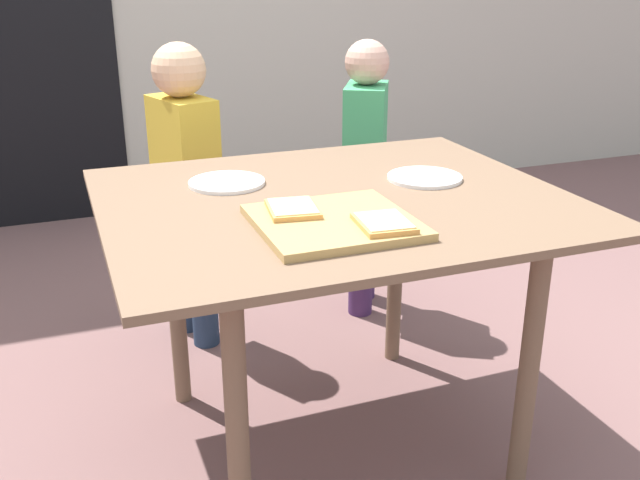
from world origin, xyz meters
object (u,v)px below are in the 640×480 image
(cutting_board, at_px, (334,222))
(plate_white_left, at_px, (227,182))
(child_right, at_px, (365,163))
(pizza_slice_near_right, at_px, (383,223))
(pizza_slice_far_left, at_px, (293,208))
(plate_white_right, at_px, (425,177))
(dining_table, at_px, (335,233))
(child_left, at_px, (186,176))

(cutting_board, xyz_separation_m, plate_white_left, (-0.14, 0.39, -0.00))
(child_right, bearing_deg, pizza_slice_near_right, -112.23)
(pizza_slice_far_left, distance_m, plate_white_right, 0.46)
(child_right, bearing_deg, dining_table, -118.95)
(plate_white_right, xyz_separation_m, child_right, (0.14, 0.70, -0.15))
(child_left, bearing_deg, dining_table, -72.46)
(cutting_board, distance_m, child_right, 1.09)
(dining_table, height_order, plate_white_left, plate_white_left)
(pizza_slice_near_right, xyz_separation_m, child_right, (0.42, 1.03, -0.17))
(pizza_slice_near_right, bearing_deg, cutting_board, 133.58)
(plate_white_right, xyz_separation_m, child_left, (-0.51, 0.68, -0.13))
(plate_white_left, bearing_deg, child_left, 91.13)
(plate_white_right, bearing_deg, pizza_slice_far_left, -157.58)
(cutting_board, distance_m, pizza_slice_near_right, 0.11)
(cutting_board, height_order, plate_white_left, cutting_board)
(pizza_slice_near_right, bearing_deg, plate_white_right, 49.94)
(cutting_board, xyz_separation_m, pizza_slice_far_left, (-0.07, 0.07, 0.02))
(cutting_board, relative_size, child_left, 0.33)
(dining_table, relative_size, cutting_board, 3.36)
(plate_white_left, bearing_deg, dining_table, -41.73)
(pizza_slice_far_left, height_order, plate_white_right, pizza_slice_far_left)
(child_right, bearing_deg, cutting_board, -117.75)
(cutting_board, relative_size, child_right, 0.33)
(cutting_board, xyz_separation_m, child_left, (-0.15, 0.93, -0.13))
(pizza_slice_far_left, bearing_deg, cutting_board, -47.24)
(plate_white_left, relative_size, child_right, 0.20)
(cutting_board, bearing_deg, plate_white_left, 110.01)
(dining_table, height_order, cutting_board, cutting_board)
(plate_white_left, bearing_deg, cutting_board, -69.99)
(dining_table, xyz_separation_m, child_right, (0.42, 0.76, -0.05))
(pizza_slice_near_right, height_order, plate_white_left, pizza_slice_near_right)
(cutting_board, height_order, child_right, child_right)
(cutting_board, bearing_deg, pizza_slice_far_left, 132.76)
(dining_table, relative_size, child_right, 1.12)
(cutting_board, relative_size, pizza_slice_far_left, 2.22)
(pizza_slice_far_left, bearing_deg, dining_table, 38.14)
(dining_table, xyz_separation_m, pizza_slice_far_left, (-0.15, -0.12, 0.12))
(cutting_board, bearing_deg, pizza_slice_near_right, -46.42)
(pizza_slice_far_left, bearing_deg, pizza_slice_near_right, -46.81)
(plate_white_right, bearing_deg, plate_white_left, 164.39)
(plate_white_right, relative_size, plate_white_left, 1.00)
(child_left, relative_size, child_right, 1.02)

